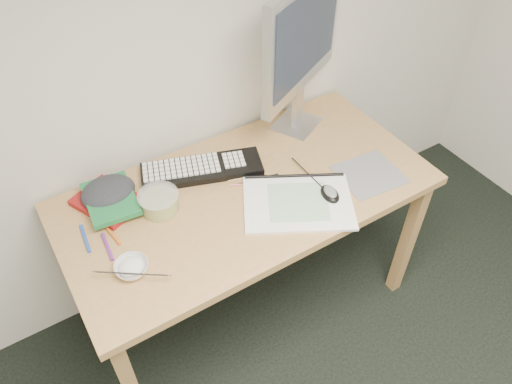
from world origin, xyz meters
TOP-DOWN VIEW (x-y plane):
  - desk at (0.12, 1.43)m, footprint 1.40×0.70m
  - mousepad at (0.57, 1.25)m, footprint 0.25×0.24m
  - sketchpad at (0.24, 1.27)m, footprint 0.48×0.44m
  - keyboard at (0.02, 1.61)m, footprint 0.49×0.29m
  - monitor at (0.51, 1.66)m, footprint 0.50×0.28m
  - mouse at (0.36, 1.24)m, footprint 0.08×0.11m
  - rice_bowl at (-0.39, 1.31)m, footprint 0.12×0.12m
  - chopsticks at (-0.40, 1.27)m, footprint 0.21×0.16m
  - fruit_tub at (-0.20, 1.51)m, footprint 0.16×0.16m
  - book_red at (-0.35, 1.64)m, footprint 0.25×0.28m
  - book_green at (-0.34, 1.62)m, footprint 0.19×0.25m
  - cloth_lump at (-0.33, 1.66)m, footprint 0.20×0.18m
  - pencil_pink at (0.15, 1.45)m, footprint 0.16×0.08m
  - pencil_tan at (0.16, 1.49)m, footprint 0.16×0.05m
  - pencil_black at (0.18, 1.46)m, footprint 0.17×0.04m
  - marker_blue at (-0.47, 1.52)m, footprint 0.02×0.13m
  - marker_orange at (-0.39, 1.49)m, footprint 0.03×0.12m
  - marker_purple at (-0.42, 1.44)m, footprint 0.02×0.13m

SIDE VIEW (x-z plane):
  - desk at x=0.12m, z-range 0.29..1.04m
  - mousepad at x=0.57m, z-range 0.75..0.75m
  - pencil_tan at x=0.16m, z-range 0.75..0.76m
  - pencil_black at x=0.18m, z-range 0.75..0.76m
  - pencil_pink at x=0.15m, z-range 0.75..0.76m
  - marker_orange at x=-0.39m, z-range 0.75..0.76m
  - sketchpad at x=0.24m, z-range 0.75..0.76m
  - marker_purple at x=-0.42m, z-range 0.75..0.76m
  - marker_blue at x=-0.47m, z-range 0.75..0.76m
  - book_red at x=-0.35m, z-range 0.75..0.77m
  - keyboard at x=0.02m, z-range 0.75..0.78m
  - rice_bowl at x=-0.39m, z-range 0.75..0.78m
  - mouse at x=0.36m, z-range 0.76..0.79m
  - book_green at x=-0.34m, z-range 0.77..0.79m
  - cloth_lump at x=-0.33m, z-range 0.75..0.82m
  - fruit_tub at x=-0.20m, z-range 0.75..0.82m
  - chopsticks at x=-0.40m, z-range 0.78..0.80m
  - monitor at x=0.51m, z-range 0.83..1.46m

